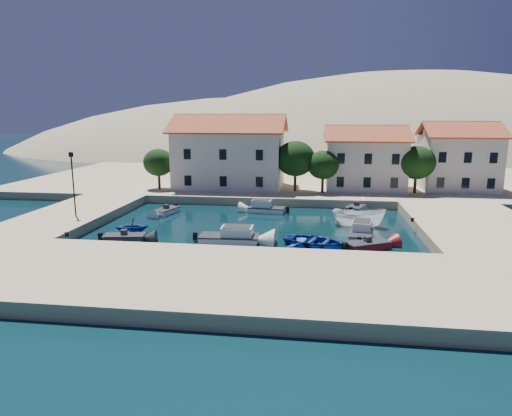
# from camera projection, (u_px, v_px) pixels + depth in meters

# --- Properties ---
(ground) EXTENTS (400.00, 400.00, 0.00)m
(ground) POSITION_uv_depth(u_px,v_px,m) (238.00, 258.00, 34.73)
(ground) COLOR black
(ground) RESTS_ON ground
(quay_south) EXTENTS (52.00, 12.00, 1.00)m
(quay_south) POSITION_uv_depth(u_px,v_px,m) (221.00, 280.00, 28.81)
(quay_south) COLOR tan
(quay_south) RESTS_ON ground
(quay_east) EXTENTS (11.00, 20.00, 1.00)m
(quay_east) POSITION_uv_depth(u_px,v_px,m) (478.00, 229.00, 41.61)
(quay_east) COLOR tan
(quay_east) RESTS_ON ground
(quay_west) EXTENTS (8.00, 20.00, 1.00)m
(quay_west) POSITION_uv_depth(u_px,v_px,m) (73.00, 216.00, 46.85)
(quay_west) COLOR tan
(quay_west) RESTS_ON ground
(quay_north) EXTENTS (80.00, 36.00, 1.00)m
(quay_north) POSITION_uv_depth(u_px,v_px,m) (293.00, 181.00, 71.23)
(quay_north) COLOR tan
(quay_north) RESTS_ON ground
(hills) EXTENTS (254.00, 176.00, 99.00)m
(hills) POSITION_uv_depth(u_px,v_px,m) (360.00, 215.00, 156.67)
(hills) COLOR tan
(hills) RESTS_ON ground
(building_left) EXTENTS (14.70, 9.45, 9.70)m
(building_left) POSITION_uv_depth(u_px,v_px,m) (230.00, 151.00, 61.49)
(building_left) COLOR white
(building_left) RESTS_ON quay_north
(building_mid) EXTENTS (10.50, 8.40, 8.30)m
(building_mid) POSITION_uv_depth(u_px,v_px,m) (365.00, 157.00, 60.21)
(building_mid) COLOR white
(building_mid) RESTS_ON quay_north
(building_right) EXTENTS (9.45, 8.40, 8.80)m
(building_right) POSITION_uv_depth(u_px,v_px,m) (458.00, 155.00, 59.54)
(building_right) COLOR white
(building_right) RESTS_ON quay_north
(trees) EXTENTS (37.30, 5.30, 6.45)m
(trees) POSITION_uv_depth(u_px,v_px,m) (307.00, 162.00, 57.85)
(trees) COLOR #382314
(trees) RESTS_ON quay_north
(lamppost) EXTENTS (0.35, 0.25, 6.22)m
(lamppost) POSITION_uv_depth(u_px,v_px,m) (73.00, 178.00, 43.85)
(lamppost) COLOR black
(lamppost) RESTS_ON quay_west
(bollards) EXTENTS (29.36, 9.56, 0.30)m
(bollards) POSITION_uv_depth(u_px,v_px,m) (279.00, 232.00, 37.88)
(bollards) COLOR black
(bollards) RESTS_ON ground
(motorboat_grey_sw) EXTENTS (3.68, 2.10, 1.25)m
(motorboat_grey_sw) POSITION_uv_depth(u_px,v_px,m) (124.00, 238.00, 39.25)
(motorboat_grey_sw) COLOR #2C2D31
(motorboat_grey_sw) RESTS_ON ground
(cabin_cruiser_south) EXTENTS (5.10, 2.28, 1.60)m
(cabin_cruiser_south) POSITION_uv_depth(u_px,v_px,m) (229.00, 237.00, 38.98)
(cabin_cruiser_south) COLOR white
(cabin_cruiser_south) RESTS_ON ground
(rowboat_south) EXTENTS (6.20, 5.24, 1.09)m
(rowboat_south) POSITION_uv_depth(u_px,v_px,m) (315.00, 246.00, 37.98)
(rowboat_south) COLOR #1C3D9B
(rowboat_south) RESTS_ON ground
(motorboat_red_se) EXTENTS (3.99, 3.20, 1.25)m
(motorboat_red_se) POSITION_uv_depth(u_px,v_px,m) (367.00, 246.00, 37.07)
(motorboat_red_se) COLOR maroon
(motorboat_red_se) RESTS_ON ground
(cabin_cruiser_east) EXTENTS (2.53, 4.86, 1.60)m
(cabin_cruiser_east) POSITION_uv_depth(u_px,v_px,m) (361.00, 233.00, 40.35)
(cabin_cruiser_east) COLOR white
(cabin_cruiser_east) RESTS_ON ground
(boat_east) EXTENTS (5.32, 2.52, 1.98)m
(boat_east) POSITION_uv_depth(u_px,v_px,m) (358.00, 226.00, 44.57)
(boat_east) COLOR white
(boat_east) RESTS_ON ground
(motorboat_white_ne) EXTENTS (2.97, 4.12, 1.25)m
(motorboat_white_ne) POSITION_uv_depth(u_px,v_px,m) (357.00, 208.00, 51.73)
(motorboat_white_ne) COLOR white
(motorboat_white_ne) RESTS_ON ground
(rowboat_west) EXTENTS (3.53, 3.25, 1.56)m
(rowboat_west) POSITION_uv_depth(u_px,v_px,m) (132.00, 233.00, 42.14)
(rowboat_west) COLOR #1C3D9B
(rowboat_west) RESTS_ON ground
(motorboat_white_west) EXTENTS (2.32, 3.73, 1.25)m
(motorboat_white_west) POSITION_uv_depth(u_px,v_px,m) (166.00, 211.00, 50.06)
(motorboat_white_west) COLOR white
(motorboat_white_west) RESTS_ON ground
(cabin_cruiser_north) EXTENTS (4.20, 2.14, 1.60)m
(cabin_cruiser_north) POSITION_uv_depth(u_px,v_px,m) (267.00, 208.00, 50.70)
(cabin_cruiser_north) COLOR white
(cabin_cruiser_north) RESTS_ON ground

